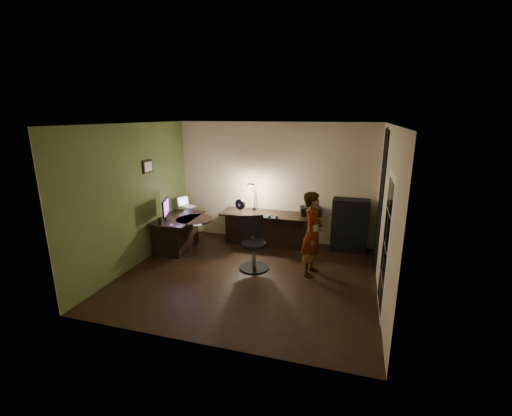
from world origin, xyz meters
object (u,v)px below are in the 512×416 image
(monitor, at_px, (165,214))
(office_chair, at_px, (254,244))
(cabinet, at_px, (350,225))
(person, at_px, (313,234))
(desk_right, at_px, (265,229))
(desk_left, at_px, (179,233))

(monitor, height_order, office_chair, monitor)
(cabinet, xyz_separation_m, person, (-0.63, -1.35, 0.21))
(desk_right, height_order, monitor, monitor)
(monitor, relative_size, person, 0.34)
(office_chair, bearing_deg, desk_left, 141.66)
(desk_right, distance_m, person, 1.76)
(desk_left, distance_m, person, 2.98)
(monitor, distance_m, office_chair, 2.02)
(desk_right, bearing_deg, office_chair, -84.30)
(desk_left, xyz_separation_m, monitor, (-0.12, -0.29, 0.52))
(desk_left, height_order, person, person)
(monitor, bearing_deg, desk_left, 47.14)
(desk_left, relative_size, office_chair, 1.24)
(cabinet, height_order, person, person)
(desk_left, bearing_deg, monitor, -115.17)
(cabinet, relative_size, monitor, 2.17)
(office_chair, bearing_deg, desk_right, 72.75)
(cabinet, relative_size, person, 0.73)
(desk_left, height_order, office_chair, office_chair)
(cabinet, distance_m, monitor, 3.89)
(office_chair, bearing_deg, monitor, 150.81)
(person, bearing_deg, cabinet, -17.65)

